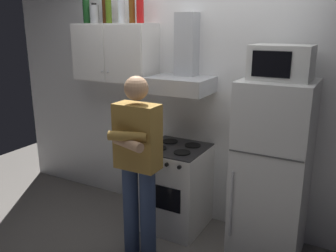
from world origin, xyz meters
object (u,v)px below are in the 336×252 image
object	(u,v)px
person_standing	(138,162)
bottle_vodka_clear	(121,9)
bottle_wine_green	(86,8)
upper_cabinet	(115,53)
refrigerator	(272,171)
bottle_beer_brown	(132,9)
bottle_soda_red	(140,10)
microwave	(281,62)
bottle_canister_steel	(94,14)
range_hood	(182,72)
bottle_olive_oil	(109,11)
stove_oven	(175,187)
bottle_rum_dark	(106,10)

from	to	relation	value
person_standing	bottle_vodka_clear	world-z (taller)	bottle_vodka_clear
bottle_wine_green	upper_cabinet	bearing A→B (deg)	5.64
upper_cabinet	refrigerator	size ratio (longest dim) A/B	0.56
refrigerator	bottle_beer_brown	world-z (taller)	bottle_beer_brown
refrigerator	bottle_beer_brown	size ratio (longest dim) A/B	5.73
refrigerator	bottle_soda_red	distance (m)	2.00
upper_cabinet	bottle_soda_red	bearing A→B (deg)	4.12
bottle_vodka_clear	bottle_beer_brown	size ratio (longest dim) A/B	1.05
person_standing	bottle_beer_brown	world-z (taller)	bottle_beer_brown
upper_cabinet	person_standing	xyz separation A→B (m)	(0.75, -0.73, -0.85)
microwave	bottle_wine_green	bearing A→B (deg)	177.97
bottle_canister_steel	refrigerator	bearing A→B (deg)	-2.66
upper_cabinet	bottle_vodka_clear	world-z (taller)	bottle_vodka_clear
microwave	refrigerator	bearing A→B (deg)	-89.10
upper_cabinet	range_hood	xyz separation A→B (m)	(0.80, 0.00, -0.15)
upper_cabinet	bottle_vodka_clear	xyz separation A→B (m)	(0.10, 0.01, 0.44)
bottle_vodka_clear	bottle_olive_oil	bearing A→B (deg)	-162.48
stove_oven	range_hood	distance (m)	1.17
stove_oven	bottle_olive_oil	distance (m)	1.93
bottle_olive_oil	bottle_wine_green	bearing A→B (deg)	-179.20
bottle_rum_dark	bottle_wine_green	size ratio (longest dim) A/B	0.89
bottle_vodka_clear	bottle_beer_brown	world-z (taller)	bottle_vodka_clear
bottle_wine_green	bottle_beer_brown	world-z (taller)	bottle_wine_green
person_standing	bottle_soda_red	distance (m)	1.55
refrigerator	range_hood	bearing A→B (deg)	172.45
microwave	person_standing	xyz separation A→B (m)	(-1.00, -0.62, -0.84)
microwave	bottle_beer_brown	bearing A→B (deg)	175.51
range_hood	bottle_vodka_clear	xyz separation A→B (m)	(-0.70, 0.01, 0.59)
stove_oven	person_standing	size ratio (longest dim) A/B	0.53
bottle_olive_oil	bottle_beer_brown	bearing A→B (deg)	9.16
upper_cabinet	range_hood	bearing A→B (deg)	0.09
range_hood	microwave	world-z (taller)	range_hood
bottle_rum_dark	bottle_vodka_clear	world-z (taller)	bottle_vodka_clear
microwave	person_standing	distance (m)	1.45
bottle_wine_green	bottle_canister_steel	world-z (taller)	bottle_wine_green
bottle_vodka_clear	bottle_wine_green	distance (m)	0.43
bottle_olive_oil	bottle_canister_steel	world-z (taller)	bottle_olive_oil
bottle_vodka_clear	bottle_wine_green	size ratio (longest dim) A/B	0.91
refrigerator	bottle_olive_oil	xyz separation A→B (m)	(-1.79, 0.10, 1.37)
range_hood	bottle_soda_red	bearing A→B (deg)	177.47
bottle_olive_oil	bottle_beer_brown	xyz separation A→B (m)	(0.26, 0.04, 0.01)
bottle_vodka_clear	bottle_beer_brown	xyz separation A→B (m)	(0.13, 0.00, -0.01)
stove_oven	bottle_wine_green	world-z (taller)	bottle_wine_green
bottle_olive_oil	bottle_rum_dark	size ratio (longest dim) A/B	0.91
stove_oven	bottle_olive_oil	bearing A→B (deg)	173.39
microwave	person_standing	bearing A→B (deg)	-148.00
upper_cabinet	bottle_wine_green	bearing A→B (deg)	-174.36
bottle_olive_oil	bottle_wine_green	xyz separation A→B (m)	(-0.29, -0.00, 0.03)
bottle_rum_dark	person_standing	bearing A→B (deg)	-41.24
bottle_vodka_clear	upper_cabinet	bearing A→B (deg)	-172.21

